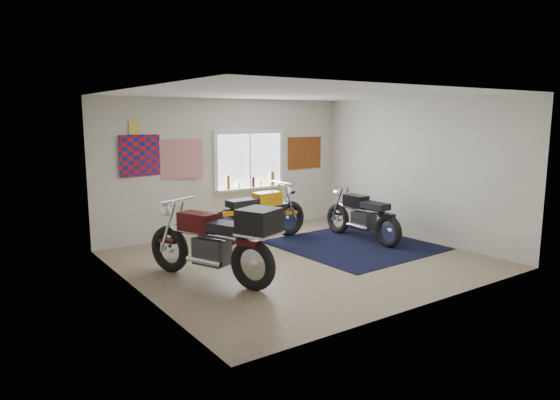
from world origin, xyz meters
TOP-DOWN VIEW (x-y plane):
  - ground at (0.00, 0.00)m, footprint 5.50×5.50m
  - room_shell at (0.00, 0.00)m, footprint 5.50×5.50m
  - navy_rug at (1.35, 0.19)m, footprint 2.60×2.69m
  - window_assembly at (0.50, 2.47)m, footprint 1.66×0.17m
  - oil_bottles at (0.59, 2.40)m, footprint 1.15×0.09m
  - flag_display at (-1.90, 2.48)m, footprint 1.60×0.10m
  - triumph_poster at (1.95, 2.48)m, footprint 0.90×0.03m
  - yellow_triumph at (0.06, 1.44)m, footprint 2.20×0.66m
  - black_chrome_bike at (1.75, 0.40)m, footprint 0.60×1.97m
  - maroon_tourer at (-1.68, -0.25)m, footprint 1.21×2.20m

SIDE VIEW (x-z plane):
  - ground at x=0.00m, z-range 0.00..0.00m
  - navy_rug at x=1.35m, z-range 0.00..0.01m
  - black_chrome_bike at x=1.75m, z-range -0.06..0.95m
  - yellow_triumph at x=0.06m, z-range -0.07..1.04m
  - maroon_tourer at x=-1.68m, z-range 0.02..1.18m
  - oil_bottles at x=0.59m, z-range 0.88..1.18m
  - window_assembly at x=0.50m, z-range 0.74..2.00m
  - triumph_poster at x=1.95m, z-range 1.20..1.90m
  - room_shell at x=0.00m, z-range -1.11..4.39m
  - flag_display at x=-1.90m, z-range 1.56..2.73m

